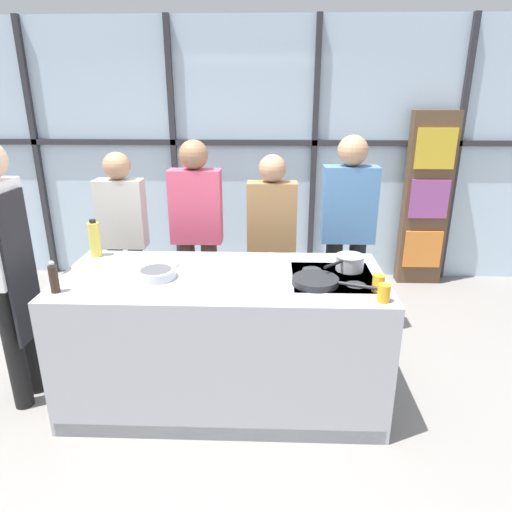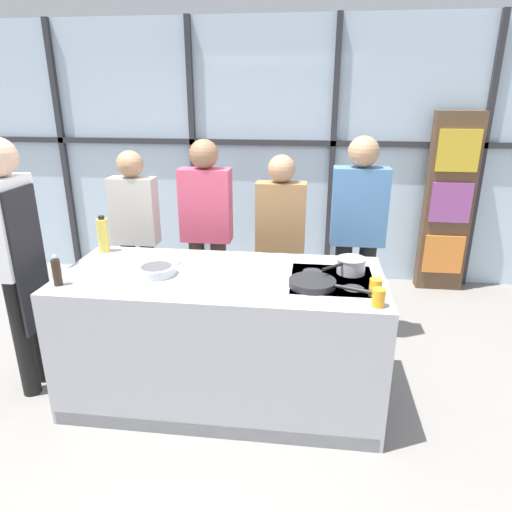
{
  "view_description": "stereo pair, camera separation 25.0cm",
  "coord_description": "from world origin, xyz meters",
  "views": [
    {
      "loc": [
        0.32,
        -2.74,
        2.05
      ],
      "look_at": [
        0.21,
        0.1,
        1.03
      ],
      "focal_mm": 32.0,
      "sensor_mm": 36.0,
      "label": 1
    },
    {
      "loc": [
        0.56,
        -2.72,
        2.05
      ],
      "look_at": [
        0.21,
        0.1,
        1.03
      ],
      "focal_mm": 32.0,
      "sensor_mm": 36.0,
      "label": 2
    }
  ],
  "objects": [
    {
      "name": "demo_island",
      "position": [
        0.0,
        -0.0,
        0.46
      ],
      "size": [
        2.11,
        0.92,
        0.93
      ],
      "color": "#A8AAB2",
      "rests_on": "ground_plane"
    },
    {
      "name": "spectator_center_left",
      "position": [
        -0.32,
        0.95,
        0.97
      ],
      "size": [
        0.43,
        0.24,
        1.7
      ],
      "rotation": [
        0.0,
        0.0,
        3.14
      ],
      "color": "#47382D",
      "rests_on": "ground_plane"
    },
    {
      "name": "spectator_far_right",
      "position": [
        0.95,
        0.95,
        1.0
      ],
      "size": [
        0.44,
        0.24,
        1.74
      ],
      "rotation": [
        0.0,
        0.0,
        3.14
      ],
      "color": "black",
      "rests_on": "ground_plane"
    },
    {
      "name": "spectator_center_right",
      "position": [
        0.32,
        0.95,
        0.9
      ],
      "size": [
        0.41,
        0.22,
        1.59
      ],
      "rotation": [
        0.0,
        0.0,
        3.14
      ],
      "color": "#47382D",
      "rests_on": "ground_plane"
    },
    {
      "name": "juice_glass_far",
      "position": [
        0.95,
        -0.22,
        0.98
      ],
      "size": [
        0.07,
        0.07,
        0.1
      ],
      "primitive_type": "cylinder",
      "color": "orange",
      "rests_on": "demo_island"
    },
    {
      "name": "white_plate",
      "position": [
        -0.45,
        0.16,
        0.94
      ],
      "size": [
        0.25,
        0.25,
        0.01
      ],
      "primitive_type": "cylinder",
      "color": "white",
      "rests_on": "demo_island"
    },
    {
      "name": "bookshelf",
      "position": [
        1.99,
        2.18,
        0.94
      ],
      "size": [
        0.48,
        0.19,
        1.88
      ],
      "color": "brown",
      "rests_on": "ground_plane"
    },
    {
      "name": "oil_bottle",
      "position": [
        -0.95,
        0.34,
        1.06
      ],
      "size": [
        0.08,
        0.08,
        0.27
      ],
      "color": "#E0CC4C",
      "rests_on": "demo_island"
    },
    {
      "name": "juice_glass_near",
      "position": [
        0.95,
        -0.36,
        0.98
      ],
      "size": [
        0.07,
        0.07,
        0.1
      ],
      "primitive_type": "cylinder",
      "color": "orange",
      "rests_on": "demo_island"
    },
    {
      "name": "ground_plane",
      "position": [
        0.0,
        0.0,
        0.0
      ],
      "size": [
        18.0,
        18.0,
        0.0
      ],
      "primitive_type": "plane",
      "color": "gray"
    },
    {
      "name": "chef",
      "position": [
        -1.38,
        -0.07,
        1.06
      ],
      "size": [
        0.25,
        0.38,
        1.8
      ],
      "rotation": [
        0.0,
        0.0,
        -1.57
      ],
      "color": "black",
      "rests_on": "ground_plane"
    },
    {
      "name": "saucepan",
      "position": [
        0.84,
        0.12,
        0.99
      ],
      "size": [
        0.29,
        0.28,
        0.1
      ],
      "color": "silver",
      "rests_on": "demo_island"
    },
    {
      "name": "back_window_wall",
      "position": [
        0.0,
        2.37,
        1.4
      ],
      "size": [
        6.4,
        0.1,
        2.8
      ],
      "color": "silver",
      "rests_on": "ground_plane"
    },
    {
      "name": "mixing_bowl",
      "position": [
        -0.42,
        -0.06,
        0.96
      ],
      "size": [
        0.25,
        0.25,
        0.06
      ],
      "color": "silver",
      "rests_on": "demo_island"
    },
    {
      "name": "spectator_far_left",
      "position": [
        -0.95,
        0.95,
        0.92
      ],
      "size": [
        0.39,
        0.22,
        1.6
      ],
      "rotation": [
        0.0,
        0.0,
        3.14
      ],
      "color": "black",
      "rests_on": "ground_plane"
    },
    {
      "name": "pepper_grinder",
      "position": [
        -0.96,
        -0.3,
        1.02
      ],
      "size": [
        0.05,
        0.05,
        0.2
      ],
      "color": "#332319",
      "rests_on": "demo_island"
    },
    {
      "name": "frying_pan",
      "position": [
        0.6,
        -0.13,
        0.95
      ],
      "size": [
        0.5,
        0.29,
        0.04
      ],
      "color": "#232326",
      "rests_on": "demo_island"
    }
  ]
}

